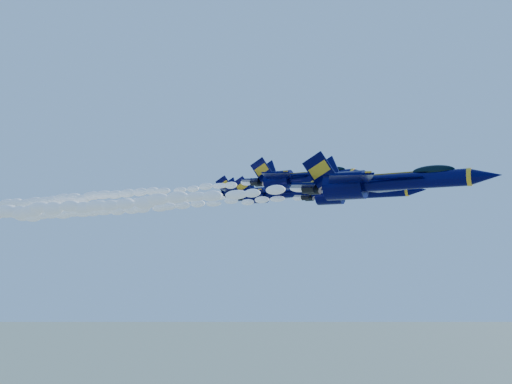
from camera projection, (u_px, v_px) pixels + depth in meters
The scene contains 10 objects.
jet_lead at pixel (382, 182), 47.54m from camera, with size 18.25×14.97×6.78m.
smoke_trail_jet_lead at pixel (101, 205), 65.90m from camera, with size 59.23×2.47×2.22m, color white.
jet_second at pixel (353, 193), 61.58m from camera, with size 15.40×12.63×5.72m.
smoke_trail_jet_second at pixel (134, 209), 79.34m from camera, with size 59.23×2.09×1.88m, color white.
jet_third at pixel (301, 178), 68.86m from camera, with size 17.54×14.39×6.52m.
smoke_trail_jet_third at pixel (108, 196), 87.07m from camera, with size 59.23×2.38×2.14m, color white.
jet_fourth at pixel (275, 194), 85.10m from camera, with size 18.05×14.81×6.71m.
smoke_trail_jet_fourth at pixel (115, 206), 103.41m from camera, with size 59.23×2.44×2.20m, color white.
jet_fifth at pixel (255, 192), 97.07m from camera, with size 19.44×15.95×7.23m.
smoke_trail_jet_fifth at pixel (113, 203), 115.68m from camera, with size 59.23×2.63×2.37m, color white.
Camera 1 is at (25.76, -60.54, 144.75)m, focal length 35.00 mm.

